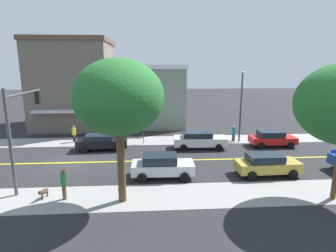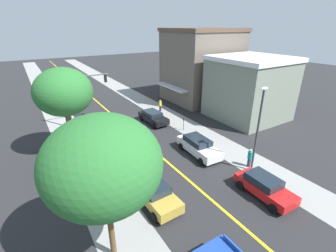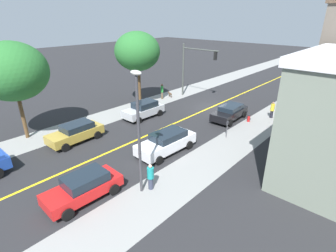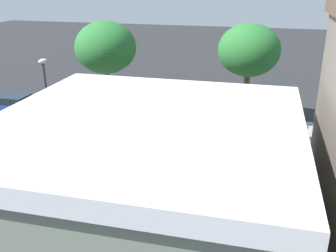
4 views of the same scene
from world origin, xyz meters
TOP-DOWN VIEW (x-y plane):
  - ground_plane at (0.00, 0.00)m, footprint 140.00×140.00m
  - sidewalk_left at (-6.16, 0.00)m, footprint 3.30×126.00m
  - sidewalk_right at (6.16, 0.00)m, footprint 3.30×126.00m
  - road_centerline_stripe at (0.00, 0.00)m, footprint 0.20×126.00m
  - pale_office_building at (-14.45, -2.93)m, footprint 10.97×9.16m
  - corner_shop_building at (-14.46, 6.48)m, footprint 8.52×8.44m
  - street_tree_left_near at (6.56, 4.72)m, footprint 4.77×4.77m
  - street_tree_right_corner at (7.12, 16.76)m, footprint 5.22×5.22m
  - fire_hydrant at (-4.96, 1.22)m, footprint 0.44×0.24m
  - parking_meter at (-5.17, 5.68)m, footprint 0.12×0.18m
  - traffic_light_mast at (3.92, -1.61)m, footprint 4.97×0.32m
  - street_lamp at (-5.20, 15.25)m, footprint 0.70×0.36m
  - red_sedan_left_curb at (-3.38, 17.81)m, footprint 2.05×4.23m
  - white_sedan_left_curb at (-3.15, 10.85)m, footprint 2.16×4.85m
  - black_sedan_left_curb at (-3.30, 1.95)m, footprint 2.13×4.52m
  - gold_sedan_right_curb at (3.41, 14.38)m, footprint 2.09×4.39m
  - silver_sedan_right_curb at (3.31, 7.11)m, footprint 2.05×4.25m
  - pedestrian_teal_shirt at (-5.46, 14.75)m, footprint 0.39×0.39m
  - pedestrian_yellow_shirt at (-6.16, -1.25)m, footprint 0.37×0.37m
  - pedestrian_green_shirt at (6.17, 1.40)m, footprint 0.31×0.31m
  - small_dog at (5.99, 0.18)m, footprint 0.81×0.46m

SIDE VIEW (x-z plane):
  - ground_plane at x=0.00m, z-range 0.00..0.00m
  - road_centerline_stripe at x=0.00m, z-range 0.00..0.00m
  - sidewalk_left at x=-6.16m, z-range 0.00..0.01m
  - sidewalk_right at x=6.16m, z-range 0.00..0.01m
  - fire_hydrant at x=-4.96m, z-range -0.01..0.73m
  - small_dog at x=5.99m, z-range 0.10..0.70m
  - black_sedan_left_curb at x=-3.30m, z-range 0.05..1.46m
  - red_sedan_left_curb at x=-3.38m, z-range 0.04..1.50m
  - gold_sedan_right_curb at x=3.41m, z-range 0.04..1.53m
  - white_sedan_left_curb at x=-3.15m, z-range 0.04..1.60m
  - silver_sedan_right_curb at x=3.31m, z-range 0.03..1.62m
  - pedestrian_yellow_shirt at x=-6.16m, z-range 0.04..1.67m
  - pedestrian_teal_shirt at x=-5.46m, z-range 0.03..1.68m
  - parking_meter at x=-5.17m, z-range 0.22..1.63m
  - pedestrian_green_shirt at x=6.17m, z-range 0.07..1.91m
  - corner_shop_building at x=-14.46m, z-range 0.02..7.61m
  - traffic_light_mast at x=3.92m, z-range 1.03..7.32m
  - street_lamp at x=-5.20m, z-range 0.78..7.75m
  - pale_office_building at x=-14.45m, z-range 0.01..10.62m
  - street_tree_right_corner at x=7.12m, z-range 1.62..9.33m
  - street_tree_left_near at x=6.56m, z-range 1.89..9.79m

